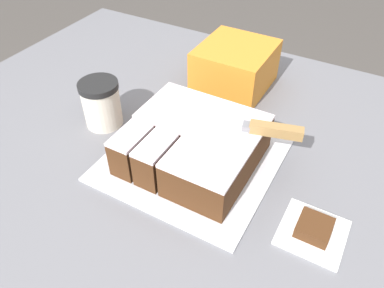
{
  "coord_description": "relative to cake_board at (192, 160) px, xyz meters",
  "views": [
    {
      "loc": [
        0.31,
        -0.54,
        1.48
      ],
      "look_at": [
        0.02,
        -0.02,
        0.96
      ],
      "focal_mm": 35.0,
      "sensor_mm": 36.0,
      "label": 1
    }
  ],
  "objects": [
    {
      "name": "countertop",
      "position": [
        -0.02,
        0.02,
        -0.46
      ],
      "size": [
        1.4,
        1.1,
        0.91
      ],
      "color": "slate",
      "rests_on": "ground_plane"
    },
    {
      "name": "cake_board",
      "position": [
        0.0,
        0.0,
        0.0
      ],
      "size": [
        0.35,
        0.34,
        0.01
      ],
      "color": "silver",
      "rests_on": "countertop"
    },
    {
      "name": "cake",
      "position": [
        0.0,
        0.0,
        0.05
      ],
      "size": [
        0.26,
        0.25,
        0.09
      ],
      "color": "#472814",
      "rests_on": "cake_board"
    },
    {
      "name": "knife",
      "position": [
        0.13,
        0.06,
        0.1
      ],
      "size": [
        0.28,
        0.1,
        0.02
      ],
      "rotation": [
        0.0,
        0.0,
        3.4
      ],
      "color": "silver",
      "rests_on": "cake"
    },
    {
      "name": "coffee_cup",
      "position": [
        -0.25,
        0.01,
        0.05
      ],
      "size": [
        0.09,
        0.09,
        0.11
      ],
      "color": "beige",
      "rests_on": "countertop"
    },
    {
      "name": "paper_napkin",
      "position": [
        0.28,
        -0.06,
        0.0
      ],
      "size": [
        0.11,
        0.11,
        0.01
      ],
      "color": "white",
      "rests_on": "countertop"
    },
    {
      "name": "brownie",
      "position": [
        0.28,
        -0.06,
        0.01
      ],
      "size": [
        0.06,
        0.06,
        0.02
      ],
      "color": "#472814",
      "rests_on": "paper_napkin"
    },
    {
      "name": "storage_box",
      "position": [
        -0.05,
        0.32,
        0.06
      ],
      "size": [
        0.18,
        0.2,
        0.12
      ],
      "color": "orange",
      "rests_on": "countertop"
    }
  ]
}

